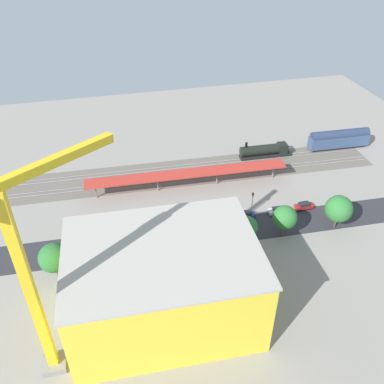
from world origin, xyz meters
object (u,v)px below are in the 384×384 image
at_px(parked_car_2, 245,215).
at_px(parked_car_5, 149,228).
at_px(platform_canopy_near, 188,174).
at_px(tower_crane, 33,272).
at_px(street_tree_0, 246,227).
at_px(parked_car_3, 214,221).
at_px(parked_car_1, 278,211).
at_px(construction_building, 164,283).
at_px(parked_car_0, 304,206).
at_px(street_tree_4, 339,209).
at_px(passenger_coach, 339,139).
at_px(box_truck_0, 165,244).
at_px(street_tree_2, 142,243).
at_px(street_tree_1, 285,217).
at_px(locomotive, 266,151).
at_px(box_truck_1, 111,252).
at_px(street_tree_3, 54,258).
at_px(traffic_light, 252,200).
at_px(parked_car_4, 183,225).

relative_size(parked_car_2, parked_car_5, 0.96).
distance_m(platform_canopy_near, tower_crane, 55.87).
height_order(tower_crane, street_tree_0, tower_crane).
distance_m(parked_car_2, parked_car_3, 7.74).
bearing_deg(parked_car_1, construction_building, 35.25).
xyz_separation_m(parked_car_0, tower_crane, (56.29, 28.01, 19.65)).
xyz_separation_m(construction_building, street_tree_4, (-41.88, -14.31, -2.17)).
bearing_deg(platform_canopy_near, passenger_coach, -168.40).
height_order(box_truck_0, street_tree_2, street_tree_2).
xyz_separation_m(parked_car_1, street_tree_4, (-10.63, 7.78, 4.53)).
relative_size(parked_car_2, construction_building, 0.15).
bearing_deg(parked_car_1, tower_crane, 29.38).
relative_size(platform_canopy_near, parked_car_3, 11.08).
relative_size(parked_car_2, street_tree_1, 0.60).
bearing_deg(street_tree_0, construction_building, 34.46).
bearing_deg(locomotive, street_tree_4, 95.65).
relative_size(parked_car_2, tower_crane, 0.13).
height_order(construction_building, box_truck_0, construction_building).
height_order(parked_car_2, tower_crane, tower_crane).
relative_size(passenger_coach, street_tree_4, 2.25).
bearing_deg(parked_car_3, passenger_coach, -150.90).
height_order(parked_car_1, tower_crane, tower_crane).
xyz_separation_m(parked_car_5, box_truck_0, (-2.32, 7.08, 0.92)).
height_order(passenger_coach, construction_building, construction_building).
height_order(parked_car_1, street_tree_2, street_tree_2).
bearing_deg(box_truck_1, street_tree_0, 175.24).
relative_size(street_tree_1, street_tree_3, 0.93).
bearing_deg(street_tree_4, parked_car_0, -65.39).
relative_size(box_truck_0, street_tree_2, 1.23).
height_order(locomotive, parked_car_2, locomotive).
height_order(parked_car_0, parked_car_5, parked_car_5).
bearing_deg(parked_car_5, traffic_light, -178.68).
distance_m(platform_canopy_near, parked_car_4, 16.64).
bearing_deg(tower_crane, box_truck_0, -134.29).
bearing_deg(locomotive, parked_car_0, 89.21).
bearing_deg(parked_car_2, parked_car_3, 1.66).
bearing_deg(street_tree_3, locomotive, -148.86).
distance_m(platform_canopy_near, street_tree_3, 40.36).
bearing_deg(parked_car_2, passenger_coach, -146.49).
distance_m(parked_car_1, parked_car_5, 30.61).
bearing_deg(street_tree_2, parked_car_2, -160.58).
xyz_separation_m(tower_crane, street_tree_2, (-16.13, -19.08, -15.09)).
distance_m(parked_car_5, street_tree_1, 30.00).
height_order(street_tree_0, street_tree_4, street_tree_4).
relative_size(platform_canopy_near, street_tree_1, 6.74).
distance_m(platform_canopy_near, street_tree_4, 37.29).
xyz_separation_m(passenger_coach, street_tree_4, (20.00, 33.57, 2.19)).
bearing_deg(street_tree_2, parked_car_4, -138.86).
bearing_deg(parked_car_2, locomotive, -120.99).
distance_m(parked_car_0, parked_car_2, 15.04).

